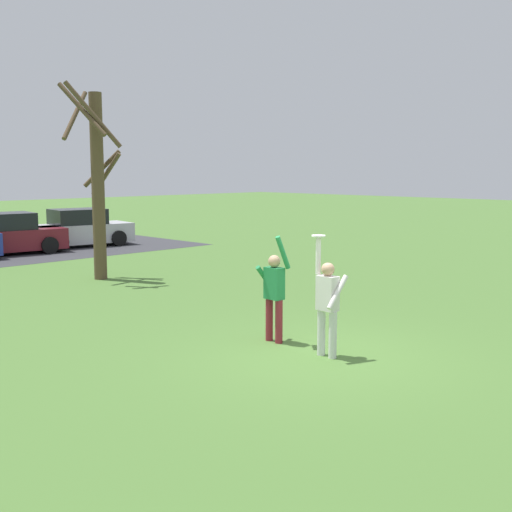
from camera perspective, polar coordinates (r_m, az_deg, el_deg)
ground_plane at (r=11.41m, az=5.79°, el=-8.75°), size 120.00×120.00×0.00m
person_catcher at (r=11.10m, az=6.37°, el=-4.00°), size 0.49×0.55×2.08m
person_defender at (r=11.99m, az=1.62°, el=-3.09°), size 0.49×0.56×2.04m
frisbee_disc at (r=11.08m, az=5.58°, el=1.80°), size 0.24×0.24×0.02m
parked_car_maroon at (r=26.48m, az=-21.23°, el=1.73°), size 4.31×2.47×1.59m
parked_car_silver at (r=28.26m, az=-15.32°, el=2.32°), size 4.31×2.47×1.59m
bare_tree_tall at (r=19.37m, az=-13.97°, el=6.74°), size 1.92×2.08×5.65m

